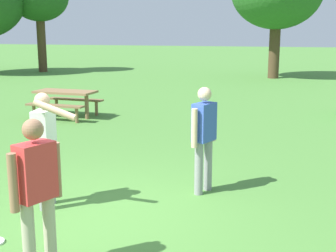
{
  "coord_description": "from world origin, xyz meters",
  "views": [
    {
      "loc": [
        2.52,
        -5.37,
        2.5
      ],
      "look_at": [
        0.72,
        1.43,
        1.0
      ],
      "focal_mm": 49.3,
      "sensor_mm": 36.0,
      "label": 1
    }
  ],
  "objects_px": {
    "person_thrower": "(204,133)",
    "picnic_table_near": "(66,98)",
    "person_catcher": "(36,187)",
    "person_bystander": "(45,141)"
  },
  "relations": [
    {
      "from": "person_thrower",
      "to": "person_catcher",
      "type": "distance_m",
      "value": 3.07
    },
    {
      "from": "picnic_table_near",
      "to": "person_catcher",
      "type": "bearing_deg",
      "value": -64.66
    },
    {
      "from": "person_catcher",
      "to": "person_bystander",
      "type": "relative_size",
      "value": 1.0
    },
    {
      "from": "person_thrower",
      "to": "person_bystander",
      "type": "distance_m",
      "value": 2.33
    },
    {
      "from": "person_thrower",
      "to": "picnic_table_near",
      "type": "xyz_separation_m",
      "value": [
        -4.88,
        5.0,
        -0.38
      ]
    },
    {
      "from": "person_catcher",
      "to": "picnic_table_near",
      "type": "xyz_separation_m",
      "value": [
        -3.71,
        7.84,
        -0.38
      ]
    },
    {
      "from": "person_thrower",
      "to": "person_catcher",
      "type": "relative_size",
      "value": 1.0
    },
    {
      "from": "person_catcher",
      "to": "person_bystander",
      "type": "height_order",
      "value": "same"
    },
    {
      "from": "person_thrower",
      "to": "picnic_table_near",
      "type": "distance_m",
      "value": 7.0
    },
    {
      "from": "person_thrower",
      "to": "person_bystander",
      "type": "bearing_deg",
      "value": -150.16
    }
  ]
}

